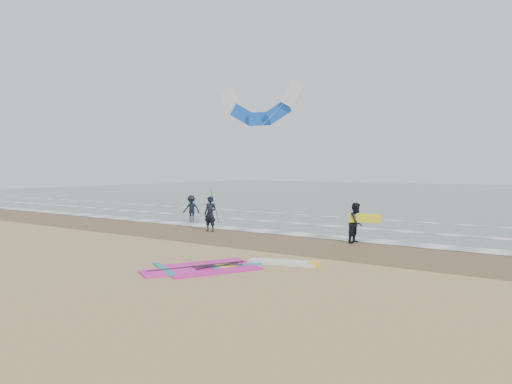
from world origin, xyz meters
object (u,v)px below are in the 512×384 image
Objects in this scene: windsurf_rig at (230,266)px; surf_kite at (260,108)px; person_standing at (210,214)px; person_walking at (356,223)px; person_wading at (191,203)px.

windsurf_rig is 19.00m from surf_kite.
windsurf_rig is 2.75× the size of person_standing.
person_standing is at bearing 103.94° from person_walking.
person_walking is at bearing -38.93° from surf_kite.
windsurf_rig is 2.79× the size of person_wading.
person_wading is at bearing 80.58° from person_walking.
windsurf_rig is at bearing -63.55° from person_wading.
surf_kite is at bearing 119.71° from windsurf_rig.
windsurf_rig is 8.47m from person_standing.
person_standing is 7.40m from person_wading.
surf_kite is at bearing 38.04° from person_wading.
person_walking is 13.66m from person_wading.
surf_kite reaches higher than person_wading.
surf_kite is (2.68, 4.20, 6.52)m from person_wading.
person_walking reaches higher than windsurf_rig.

